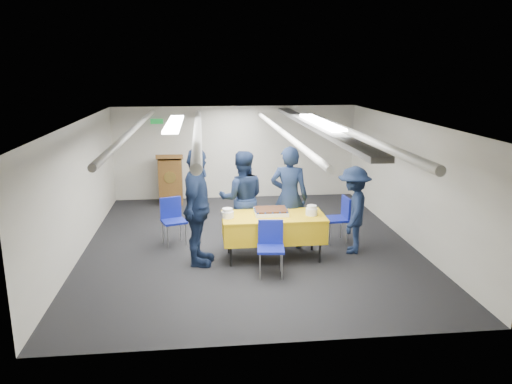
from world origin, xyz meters
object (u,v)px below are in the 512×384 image
at_px(sailor_c, 197,208).
at_px(serving_table, 273,227).
at_px(sheet_cake, 271,211).
at_px(sailor_d, 353,210).
at_px(podium, 171,179).
at_px(sailor_a, 289,197).
at_px(sailor_b, 242,198).
at_px(chair_left, 172,216).
at_px(chair_near, 271,242).
at_px(chair_right, 340,215).

bearing_deg(sailor_c, serving_table, -72.82).
xyz_separation_m(sheet_cake, sailor_d, (1.48, 0.07, -0.04)).
distance_m(sheet_cake, podium, 4.19).
xyz_separation_m(sailor_a, sailor_d, (1.08, -0.40, -0.16)).
relative_size(podium, sailor_c, 0.64).
bearing_deg(sailor_b, sailor_c, 50.02).
bearing_deg(chair_left, sailor_a, -10.64).
relative_size(chair_near, chair_right, 1.00).
relative_size(chair_near, chair_left, 1.00).
xyz_separation_m(serving_table, chair_near, (-0.14, -0.67, -0.03)).
height_order(chair_right, sailor_d, sailor_d).
height_order(sailor_b, sailor_d, sailor_b).
relative_size(chair_near, sailor_c, 0.44).
relative_size(serving_table, sheet_cake, 3.06).
relative_size(sailor_a, sailor_c, 0.95).
xyz_separation_m(chair_right, chair_left, (-3.13, 0.26, 0.00)).
height_order(sailor_a, sailor_c, sailor_c).
distance_m(serving_table, sailor_a, 0.76).
height_order(serving_table, sailor_d, sailor_d).
relative_size(sheet_cake, sailor_a, 0.31).
bearing_deg(chair_right, serving_table, -153.24).
xyz_separation_m(sailor_b, sailor_d, (1.92, -0.62, -0.11)).
height_order(serving_table, sailor_b, sailor_b).
bearing_deg(chair_near, podium, 112.09).
bearing_deg(sailor_d, sailor_c, -63.21).
xyz_separation_m(chair_near, sailor_d, (1.58, 0.82, 0.25)).
height_order(chair_near, sailor_b, sailor_b).
xyz_separation_m(podium, sailor_c, (0.67, -3.93, 0.37)).
distance_m(serving_table, sailor_b, 0.95).
height_order(sheet_cake, chair_near, chair_near).
distance_m(serving_table, chair_near, 0.69).
xyz_separation_m(serving_table, podium, (-1.95, 3.79, 0.05)).
xyz_separation_m(chair_near, chair_right, (1.51, 1.36, 0.00)).
relative_size(sailor_c, sailor_d, 1.27).
distance_m(serving_table, podium, 4.27).
xyz_separation_m(sailor_b, sailor_c, (-0.81, -0.89, 0.10)).
relative_size(serving_table, sailor_b, 0.99).
bearing_deg(sailor_d, chair_right, -151.29).
distance_m(serving_table, sailor_c, 1.36).
bearing_deg(sailor_c, sheet_cake, -69.16).
bearing_deg(serving_table, sheet_cake, 112.60).
bearing_deg(sailor_a, chair_left, 6.00).
distance_m(sailor_b, sailor_c, 1.21).
bearing_deg(sailor_c, chair_left, 35.32).
height_order(podium, sailor_b, sailor_b).
relative_size(chair_near, sailor_d, 0.56).
bearing_deg(podium, sailor_c, -80.34).
xyz_separation_m(sheet_cake, chair_left, (-1.73, 0.87, -0.29)).
bearing_deg(podium, sailor_b, -64.05).
height_order(chair_right, sailor_c, sailor_c).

